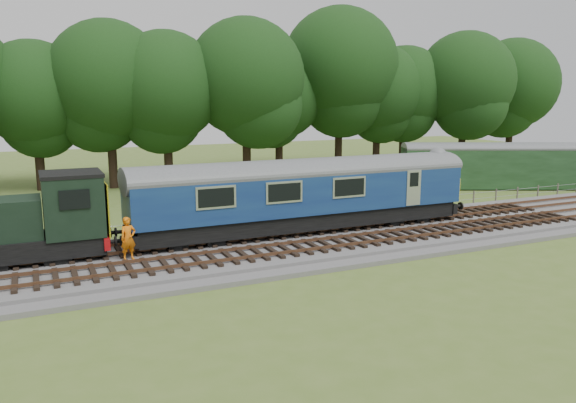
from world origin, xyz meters
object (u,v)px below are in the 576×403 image
dmu_railcar (305,188)px  worker (128,238)px  parked_coach (492,163)px  shunter_loco (4,226)px  caravan (537,168)px

dmu_railcar → worker: 9.40m
worker → parked_coach: parked_coach is taller
dmu_railcar → parked_coach: (20.70, 8.12, -0.58)m
dmu_railcar → worker: (-9.18, -1.48, -1.32)m
shunter_loco → parked_coach: (34.63, 8.12, 0.05)m
worker → caravan: (37.03, 11.43, -0.18)m
shunter_loco → parked_coach: size_ratio=0.64×
worker → parked_coach: size_ratio=0.14×
dmu_railcar → caravan: dmu_railcar is taller
parked_coach → dmu_railcar: bearing=-133.7°
dmu_railcar → parked_coach: dmu_railcar is taller
worker → shunter_loco: bearing=147.2°
shunter_loco → worker: size_ratio=4.77×
worker → parked_coach: 31.40m
shunter_loco → worker: bearing=-17.4°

